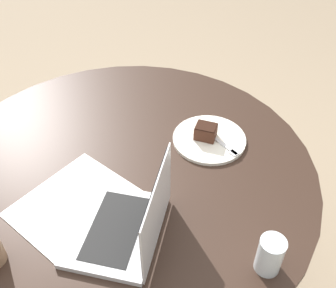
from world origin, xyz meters
name	(u,v)px	position (x,y,z in m)	size (l,w,h in m)	color
ground_plane	(136,281)	(0.00, 0.00, 0.00)	(12.00, 12.00, 0.00)	gray
dining_table	(127,192)	(0.00, 0.00, 0.62)	(1.26, 1.26, 0.75)	black
paper_document	(74,203)	(-0.20, 0.06, 0.75)	(0.39, 0.34, 0.00)	white
plate	(209,139)	(0.24, -0.21, 0.76)	(0.26, 0.26, 0.01)	silver
cake_slice	(206,132)	(0.24, -0.19, 0.79)	(0.07, 0.08, 0.05)	#472619
fork	(223,144)	(0.23, -0.26, 0.77)	(0.09, 0.16, 0.00)	silver
water_glass	(270,255)	(-0.16, -0.52, 0.81)	(0.07, 0.07, 0.11)	silver
laptop	(126,225)	(-0.23, -0.14, 0.79)	(0.34, 0.30, 0.23)	silver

